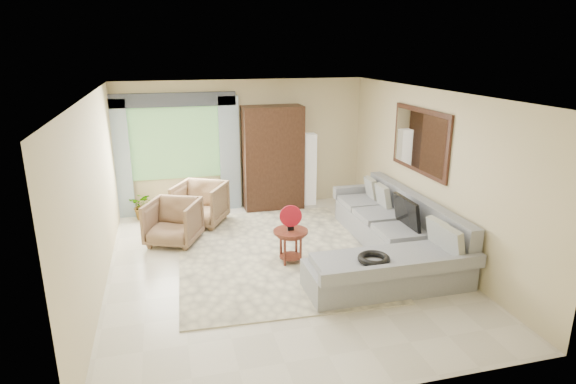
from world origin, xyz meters
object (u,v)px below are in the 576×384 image
object	(u,v)px
armoire	(273,158)
coffee_table	(291,246)
armchair_left	(173,222)
armchair_right	(200,204)
floor_lamp	(309,169)
tv_screen	(407,212)
potted_plant	(144,206)
sectional_sofa	(390,241)

from	to	relation	value
armoire	coffee_table	bearing A→B (deg)	-97.22
coffee_table	armchair_left	xyz separation A→B (m)	(-1.72, 1.25, 0.10)
armchair_right	floor_lamp	distance (m)	2.46
tv_screen	coffee_table	size ratio (longest dim) A/B	1.38
armchair_left	potted_plant	bearing A→B (deg)	135.10
armchair_left	sectional_sofa	bearing A→B (deg)	0.25
tv_screen	armoire	size ratio (longest dim) A/B	0.35
sectional_sofa	tv_screen	xyz separation A→B (m)	(0.27, 0.04, 0.44)
potted_plant	armoire	size ratio (longest dim) A/B	0.26
sectional_sofa	tv_screen	size ratio (longest dim) A/B	4.68
sectional_sofa	armchair_right	size ratio (longest dim) A/B	3.94
tv_screen	armoire	world-z (taller)	armoire
armoire	armchair_right	bearing A→B (deg)	-158.12
tv_screen	armchair_left	size ratio (longest dim) A/B	0.89
coffee_table	potted_plant	world-z (taller)	potted_plant
coffee_table	potted_plant	distance (m)	3.45
coffee_table	floor_lamp	bearing A→B (deg)	67.44
coffee_table	floor_lamp	distance (m)	3.01
tv_screen	coffee_table	bearing A→B (deg)	174.45
tv_screen	floor_lamp	size ratio (longest dim) A/B	0.49
potted_plant	floor_lamp	xyz separation A→B (m)	(3.38, 0.12, 0.48)
tv_screen	armchair_left	xyz separation A→B (m)	(-3.56, 1.43, -0.34)
armchair_left	armoire	world-z (taller)	armoire
sectional_sofa	armoire	distance (m)	3.24
armchair_right	armoire	size ratio (longest dim) A/B	0.42
potted_plant	tv_screen	bearing A→B (deg)	-34.49
armchair_right	coffee_table	bearing A→B (deg)	-31.60
armchair_left	floor_lamp	distance (m)	3.25
coffee_table	armoire	world-z (taller)	armoire
armchair_right	floor_lamp	xyz separation A→B (m)	(2.34, 0.68, 0.35)
armchair_left	floor_lamp	world-z (taller)	floor_lamp
sectional_sofa	tv_screen	distance (m)	0.51
sectional_sofa	coffee_table	xyz separation A→B (m)	(-1.57, 0.21, -0.00)
armoire	floor_lamp	size ratio (longest dim) A/B	1.40
sectional_sofa	coffee_table	world-z (taller)	sectional_sofa
sectional_sofa	armchair_right	world-z (taller)	sectional_sofa
sectional_sofa	armoire	bearing A→B (deg)	113.06
sectional_sofa	armchair_left	bearing A→B (deg)	155.97
armchair_right	sectional_sofa	bearing A→B (deg)	-11.16
potted_plant	floor_lamp	bearing A→B (deg)	2.03
tv_screen	armchair_left	world-z (taller)	tv_screen
potted_plant	floor_lamp	distance (m)	3.42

